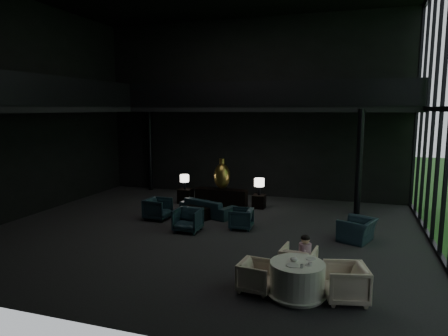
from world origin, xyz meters
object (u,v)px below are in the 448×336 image
(sofa, at_px, (208,204))
(console, at_px, (221,197))
(table_lamp_left, at_px, (184,179))
(dining_chair_north, at_px, (299,260))
(side_table_right, at_px, (259,201))
(lounge_armchair_west, at_px, (158,207))
(table_lamp_right, at_px, (259,183))
(lounge_armchair_south, at_px, (188,218))
(dining_table, at_px, (297,281))
(lounge_armchair_east, at_px, (241,218))
(coffee_table, at_px, (195,214))
(bronze_urn, at_px, (222,176))
(side_table_left, at_px, (186,196))
(window_armchair, at_px, (357,226))
(dining_chair_east, at_px, (346,279))
(dining_chair_west, at_px, (256,275))
(child, at_px, (305,248))

(sofa, bearing_deg, console, -69.97)
(table_lamp_left, bearing_deg, dining_chair_north, -47.21)
(side_table_right, bearing_deg, console, -178.11)
(console, xyz_separation_m, lounge_armchair_west, (-1.54, -2.73, 0.13))
(table_lamp_right, distance_m, lounge_armchair_south, 4.14)
(lounge_armchair_west, height_order, dining_table, lounge_armchair_west)
(lounge_armchair_east, bearing_deg, coffee_table, -111.34)
(table_lamp_left, xyz_separation_m, dining_table, (5.73, -7.11, -0.73))
(bronze_urn, xyz_separation_m, table_lamp_right, (1.60, -0.03, -0.21))
(lounge_armchair_west, distance_m, lounge_armchair_east, 3.22)
(bronze_urn, distance_m, lounge_armchair_west, 3.31)
(dining_table, bearing_deg, lounge_armchair_west, 141.40)
(table_lamp_left, relative_size, sofa, 0.27)
(side_table_left, bearing_deg, window_armchair, -23.27)
(table_lamp_right, distance_m, dining_table, 7.77)
(lounge_armchair_south, bearing_deg, dining_chair_north, -32.28)
(dining_table, distance_m, dining_chair_east, 1.02)
(bronze_urn, distance_m, dining_chair_east, 8.92)
(lounge_armchair_south, bearing_deg, table_lamp_right, 68.17)
(sofa, relative_size, dining_chair_east, 2.42)
(sofa, distance_m, lounge_armchair_south, 2.11)
(console, distance_m, dining_chair_east, 8.81)
(table_lamp_right, relative_size, dining_chair_north, 0.81)
(bronze_urn, xyz_separation_m, sofa, (0.01, -1.73, -0.78))
(sofa, xyz_separation_m, lounge_armchair_west, (-1.55, -1.09, 0.02))
(coffee_table, bearing_deg, console, 83.87)
(lounge_armchair_west, bearing_deg, lounge_armchair_east, -91.02)
(bronze_urn, bearing_deg, lounge_armchair_west, -118.55)
(console, bearing_deg, bronze_urn, 90.00)
(lounge_armchair_east, bearing_deg, table_lamp_right, 177.05)
(coffee_table, bearing_deg, side_table_left, 120.57)
(sofa, bearing_deg, table_lamp_left, -23.32)
(side_table_right, xyz_separation_m, lounge_armchair_south, (-1.51, -3.80, 0.19))
(side_table_right, height_order, dining_chair_east, dining_chair_east)
(bronze_urn, bearing_deg, dining_table, -60.67)
(lounge_armchair_west, bearing_deg, console, -26.99)
(lounge_armchair_south, relative_size, dining_chair_east, 0.97)
(side_table_left, height_order, side_table_right, side_table_left)
(table_lamp_right, bearing_deg, dining_chair_west, -77.42)
(bronze_urn, bearing_deg, console, -90.00)
(console, height_order, coffee_table, console)
(lounge_armchair_west, bearing_deg, table_lamp_left, 3.79)
(console, height_order, bronze_urn, bronze_urn)
(lounge_armchair_east, relative_size, child, 1.20)
(side_table_right, bearing_deg, lounge_armchair_south, -111.71)
(coffee_table, relative_size, dining_chair_east, 1.02)
(console, xyz_separation_m, table_lamp_left, (-1.60, -0.14, 0.71))
(table_lamp_right, height_order, lounge_armchair_south, table_lamp_right)
(side_table_right, distance_m, sofa, 2.33)
(dining_chair_north, bearing_deg, table_lamp_right, -62.15)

